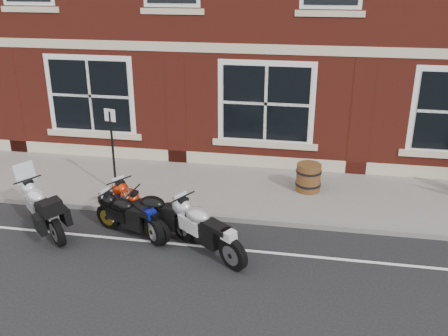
{
  "coord_description": "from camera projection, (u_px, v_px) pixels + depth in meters",
  "views": [
    {
      "loc": [
        2.73,
        -8.51,
        5.29
      ],
      "look_at": [
        0.89,
        1.6,
        1.2
      ],
      "focal_mm": 40.0,
      "sensor_mm": 36.0,
      "label": 1
    }
  ],
  "objects": [
    {
      "name": "ground",
      "position": [
        167.0,
        248.0,
        10.19
      ],
      "size": [
        80.0,
        80.0,
        0.0
      ],
      "primitive_type": "plane",
      "color": "black",
      "rests_on": "ground"
    },
    {
      "name": "sidewalk",
      "position": [
        200.0,
        187.0,
        12.91
      ],
      "size": [
        30.0,
        3.0,
        0.12
      ],
      "primitive_type": "cube",
      "color": "slate",
      "rests_on": "ground"
    },
    {
      "name": "kerb",
      "position": [
        185.0,
        214.0,
        11.46
      ],
      "size": [
        30.0,
        0.16,
        0.12
      ],
      "primitive_type": "cube",
      "color": "slate",
      "rests_on": "ground"
    },
    {
      "name": "moto_touring_silver",
      "position": [
        44.0,
        206.0,
        10.7
      ],
      "size": [
        1.66,
        1.54,
        1.4
      ],
      "rotation": [
        0.0,
        0.0,
        0.83
      ],
      "color": "black",
      "rests_on": "ground"
    },
    {
      "name": "moto_sport_red",
      "position": [
        137.0,
        207.0,
        10.72
      ],
      "size": [
        1.62,
        1.51,
        0.94
      ],
      "rotation": [
        0.0,
        0.0,
        0.82
      ],
      "color": "black",
      "rests_on": "ground"
    },
    {
      "name": "moto_sport_black",
      "position": [
        131.0,
        214.0,
        10.5
      ],
      "size": [
        1.85,
        0.8,
        0.87
      ],
      "rotation": [
        0.0,
        0.0,
        1.21
      ],
      "color": "black",
      "rests_on": "ground"
    },
    {
      "name": "moto_sport_silver",
      "position": [
        207.0,
        228.0,
        9.83
      ],
      "size": [
        1.81,
        1.43,
        0.98
      ],
      "rotation": [
        0.0,
        0.0,
        0.92
      ],
      "color": "black",
      "rests_on": "ground"
    },
    {
      "name": "moto_naked_black",
      "position": [
        161.0,
        213.0,
        10.47
      ],
      "size": [
        2.08,
        0.51,
        0.94
      ],
      "rotation": [
        0.0,
        0.0,
        1.39
      ],
      "color": "black",
      "rests_on": "ground"
    },
    {
      "name": "barrel_planter",
      "position": [
        308.0,
        177.0,
        12.44
      ],
      "size": [
        0.64,
        0.64,
        0.71
      ],
      "color": "#423111",
      "rests_on": "sidewalk"
    },
    {
      "name": "parking_sign",
      "position": [
        112.0,
        145.0,
        12.02
      ],
      "size": [
        0.3,
        0.1,
        2.14
      ],
      "rotation": [
        0.0,
        0.0,
        -0.26
      ],
      "color": "black",
      "rests_on": "sidewalk"
    }
  ]
}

